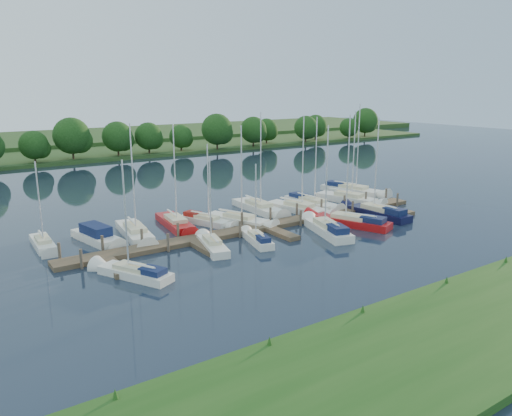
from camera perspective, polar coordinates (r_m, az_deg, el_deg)
ground at (r=43.25m, az=7.01°, el=-4.77°), size 260.00×260.00×0.00m
near_bank at (r=33.72m, az=25.50°, el=-11.18°), size 90.00×10.00×0.50m
dock at (r=48.65m, az=1.37°, el=-2.30°), size 40.00×6.00×0.40m
mooring_pilings at (r=49.43m, az=0.62°, el=-1.55°), size 38.24×2.84×2.00m
far_shore at (r=109.97m, az=-19.67°, el=6.05°), size 180.00×30.00×0.60m
distant_hill at (r=134.14m, az=-22.46°, el=7.26°), size 220.00×40.00×1.40m
treeline at (r=96.42m, az=-19.79°, el=7.35°), size 145.63×10.11×8.20m
sailboat_n_0 at (r=47.15m, az=-23.13°, el=-3.89°), size 1.63×6.13×7.92m
motorboat at (r=47.11m, az=-17.64°, el=-3.28°), size 3.11×7.04×1.96m
sailboat_n_2 at (r=47.82m, az=-13.60°, el=-2.90°), size 2.92×8.65×10.89m
sailboat_n_3 at (r=50.20m, az=-9.12°, el=-1.88°), size 2.78×8.36×10.53m
sailboat_n_4 at (r=50.87m, az=-5.72°, el=-1.52°), size 3.57×6.55×8.50m
sailboat_n_5 at (r=50.83m, az=-1.85°, el=-1.51°), size 4.55×7.99×10.31m
sailboat_n_6 at (r=55.86m, az=0.39°, el=-0.09°), size 2.33×8.98×11.39m
sailboat_n_7 at (r=55.60m, az=5.05°, el=-0.20°), size 3.80×8.72×11.01m
sailboat_n_8 at (r=58.71m, az=6.46°, el=0.55°), size 2.34×8.50×10.66m
sailboat_n_9 at (r=61.19m, az=10.65°, el=0.92°), size 3.98×8.83×11.24m
sailboat_n_10 at (r=66.50m, az=11.03°, el=1.96°), size 4.26×9.51×11.89m
sailboat_s_0 at (r=38.08m, az=-13.90°, el=-7.23°), size 4.33×6.84×9.00m
sailboat_s_1 at (r=43.27m, az=-5.05°, el=-4.33°), size 2.76×6.44×8.33m
sailboat_s_2 at (r=44.69m, az=0.13°, el=-3.63°), size 2.44×5.74×7.42m
sailboat_s_3 at (r=47.95m, az=8.10°, el=-2.51°), size 3.83×8.27×10.65m
sailboat_s_4 at (r=51.14m, az=10.64°, el=-1.59°), size 4.81×8.89×11.40m
sailboat_s_5 at (r=55.08m, az=13.67°, el=-0.62°), size 2.39×8.52×10.96m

